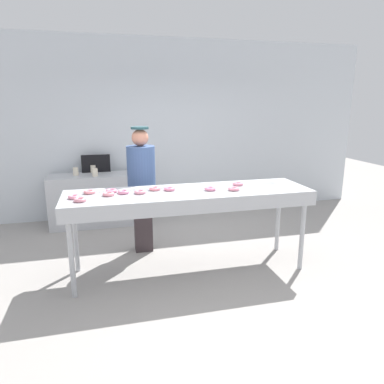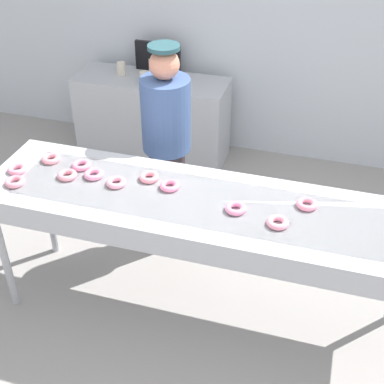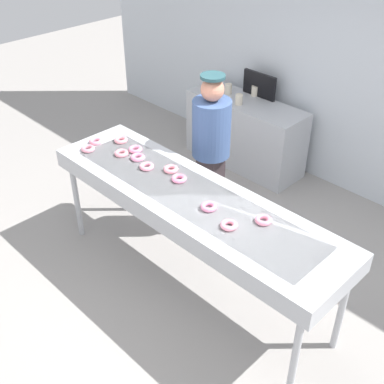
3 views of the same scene
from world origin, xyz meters
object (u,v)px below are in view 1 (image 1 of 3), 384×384
paper_cup_2 (95,172)px  paper_cup_1 (93,169)px  strawberry_donut_5 (210,189)px  strawberry_donut_7 (140,192)px  strawberry_donut_8 (111,191)px  strawberry_donut_9 (238,184)px  strawberry_donut_3 (109,194)px  menu_display (96,163)px  worker_baker (142,180)px  strawberry_donut_0 (74,197)px  strawberry_donut_6 (155,188)px  prep_counter (98,200)px  fryer_conveyor (189,198)px  strawberry_donut_4 (234,189)px  strawberry_donut_10 (123,192)px  strawberry_donut_1 (89,192)px  strawberry_donut_11 (169,189)px  paper_cup_0 (76,171)px  strawberry_donut_2 (80,200)px

paper_cup_2 → paper_cup_1: bearing=95.7°
strawberry_donut_5 → paper_cup_1: bearing=121.0°
strawberry_donut_7 → paper_cup_1: (-0.57, 2.26, -0.11)m
strawberry_donut_8 → paper_cup_2: strawberry_donut_8 is taller
paper_cup_1 → strawberry_donut_8: bearing=-83.3°
paper_cup_2 → strawberry_donut_9: bearing=-45.4°
strawberry_donut_3 → menu_display: bearing=94.1°
worker_baker → strawberry_donut_3: bearing=42.4°
strawberry_donut_0 → strawberry_donut_8: size_ratio=1.00×
paper_cup_2 → strawberry_donut_6: bearing=-68.1°
strawberry_donut_3 → paper_cup_1: (-0.21, 2.27, -0.11)m
strawberry_donut_5 → prep_counter: size_ratio=0.08×
fryer_conveyor → strawberry_donut_4: bearing=-11.8°
prep_counter → paper_cup_2: 0.51m
strawberry_donut_7 → strawberry_donut_10: (-0.18, 0.05, 0.00)m
strawberry_donut_0 → strawberry_donut_1: same height
fryer_conveyor → strawberry_donut_11: 0.26m
strawberry_donut_6 → paper_cup_1: 2.27m
strawberry_donut_1 → strawberry_donut_10: 0.39m
fryer_conveyor → prep_counter: fryer_conveyor is taller
strawberry_donut_7 → worker_baker: (0.10, 0.75, -0.03)m
strawberry_donut_0 → paper_cup_0: strawberry_donut_0 is taller
strawberry_donut_7 → prep_counter: 2.19m
paper_cup_0 → worker_baker: bearing=-54.7°
strawberry_donut_7 → strawberry_donut_8: size_ratio=1.00×
strawberry_donut_7 → strawberry_donut_8: bearing=157.9°
strawberry_donut_11 → paper_cup_1: size_ratio=1.04×
strawberry_donut_2 → prep_counter: 2.31m
strawberry_donut_0 → strawberry_donut_5: 1.54m
fryer_conveyor → strawberry_donut_3: bearing=-179.8°
strawberry_donut_11 → strawberry_donut_1: bearing=174.9°
fryer_conveyor → strawberry_donut_6: bearing=161.1°
strawberry_donut_8 → strawberry_donut_10: same height
strawberry_donut_10 → worker_baker: worker_baker is taller
worker_baker → strawberry_donut_10: bearing=51.1°
fryer_conveyor → strawberry_donut_9: (0.66, 0.13, 0.11)m
strawberry_donut_8 → strawberry_donut_2: bearing=-136.6°
worker_baker → paper_cup_1: bearing=-83.2°
prep_counter → paper_cup_1: (-0.05, 0.21, 0.50)m
strawberry_donut_1 → paper_cup_0: (-0.28, 1.92, -0.11)m
strawberry_donut_2 → paper_cup_1: strawberry_donut_2 is taller
strawberry_donut_5 → strawberry_donut_3: bearing=178.1°
strawberry_donut_9 → strawberry_donut_10: (-1.42, -0.07, 0.00)m
strawberry_donut_9 → worker_baker: bearing=151.1°
strawberry_donut_5 → strawberry_donut_4: bearing=-13.6°
strawberry_donut_0 → worker_baker: (0.81, 0.79, -0.03)m
strawberry_donut_10 → paper_cup_0: size_ratio=1.04×
strawberry_donut_7 → strawberry_donut_8: 0.34m
strawberry_donut_6 → strawberry_donut_9: (1.05, -0.01, 0.00)m
strawberry_donut_4 → strawberry_donut_6: 0.94m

